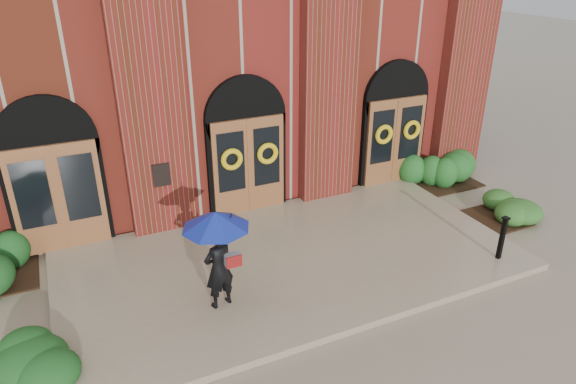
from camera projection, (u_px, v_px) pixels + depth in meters
ground at (294, 266)px, 11.43m from camera, size 90.00×90.00×0.00m
landing at (291, 260)px, 11.52m from camera, size 10.00×5.30×0.15m
church_building at (182, 45)px, 17.15m from camera, size 16.20×12.53×7.00m
man_with_umbrella at (217, 241)px, 9.35m from camera, size 1.52×1.52×2.02m
metal_post at (502, 237)px, 11.22m from camera, size 0.16×0.16×1.02m
hedge_wall_right at (422, 174)px, 15.04m from camera, size 3.31×1.32×0.85m
hedge_front_left at (45, 357)px, 8.48m from camera, size 1.54×1.32×0.54m
hedge_front_right at (492, 211)px, 13.26m from camera, size 1.45×1.24×0.51m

